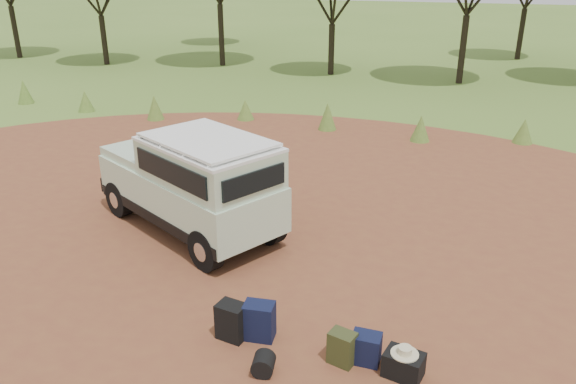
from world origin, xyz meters
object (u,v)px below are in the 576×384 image
(walking_staff, at_px, (174,184))
(backpack_navy, at_px, (259,321))
(backpack_black, at_px, (232,321))
(hard_case, at_px, (404,365))
(safari_vehicle, at_px, (193,184))
(duffel_navy, at_px, (366,348))
(backpack_olive, at_px, (342,348))

(walking_staff, bearing_deg, backpack_navy, -114.90)
(backpack_black, xyz_separation_m, hard_case, (2.50, -0.11, -0.11))
(safari_vehicle, bearing_deg, duffel_navy, -7.26)
(walking_staff, xyz_separation_m, backpack_olive, (4.36, -3.58, -0.55))
(walking_staff, distance_m, duffel_navy, 5.84)
(walking_staff, bearing_deg, backpack_olive, -106.71)
(safari_vehicle, height_order, backpack_navy, safari_vehicle)
(backpack_olive, distance_m, duffel_navy, 0.34)
(backpack_olive, bearing_deg, backpack_black, -166.28)
(backpack_olive, bearing_deg, duffel_navy, 37.56)
(walking_staff, xyz_separation_m, hard_case, (5.20, -3.60, -0.62))
(backpack_olive, xyz_separation_m, hard_case, (0.84, -0.03, -0.07))
(walking_staff, distance_m, backpack_navy, 4.60)
(backpack_black, relative_size, hard_case, 1.12)
(backpack_navy, bearing_deg, backpack_olive, -13.66)
(backpack_black, height_order, backpack_olive, backpack_black)
(backpack_navy, height_order, backpack_olive, backpack_navy)
(duffel_navy, bearing_deg, hard_case, -13.39)
(safari_vehicle, xyz_separation_m, backpack_olive, (3.71, -3.17, -0.78))
(walking_staff, distance_m, hard_case, 6.35)
(walking_staff, xyz_separation_m, backpack_navy, (3.08, -3.37, -0.51))
(walking_staff, height_order, backpack_olive, walking_staff)
(backpack_navy, distance_m, backpack_olive, 1.29)
(safari_vehicle, relative_size, backpack_navy, 7.96)
(backpack_black, xyz_separation_m, backpack_navy, (0.38, 0.11, 0.00))
(hard_case, bearing_deg, backpack_olive, -168.10)
(duffel_navy, bearing_deg, backpack_olive, -157.30)
(safari_vehicle, xyz_separation_m, hard_case, (4.55, -3.19, -0.84))
(backpack_navy, bearing_deg, duffel_navy, -7.64)
(safari_vehicle, relative_size, walking_staff, 2.71)
(walking_staff, distance_m, backpack_black, 4.44)
(safari_vehicle, distance_m, hard_case, 5.62)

